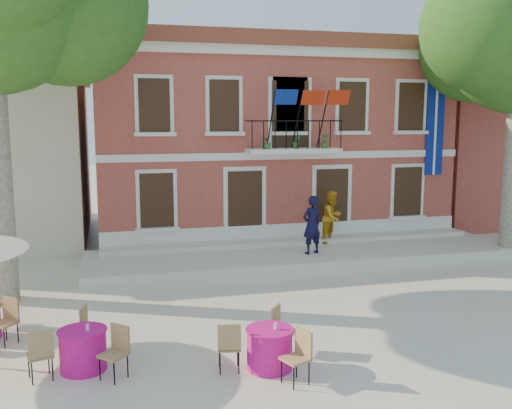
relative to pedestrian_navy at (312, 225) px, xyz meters
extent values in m
plane|color=beige|center=(-2.09, -3.87, -1.24)|extent=(90.00, 90.00, 0.00)
cube|color=#B44E41|center=(-0.09, 6.13, 2.26)|extent=(13.00, 8.00, 7.00)
cube|color=brown|center=(-0.09, 6.13, 6.01)|extent=(13.50, 8.50, 0.50)
cube|color=silver|center=(-0.09, 2.18, 5.61)|extent=(13.30, 0.35, 0.35)
cube|color=silver|center=(-0.09, 1.68, 2.26)|extent=(3.20, 0.90, 0.15)
cube|color=black|center=(-0.09, 1.28, 3.26)|extent=(3.20, 0.04, 0.04)
cube|color=navy|center=(5.51, 2.07, 3.06)|extent=(0.70, 0.05, 3.60)
cube|color=navy|center=(-0.99, 0.93, 4.01)|extent=(0.76, 0.27, 0.47)
cube|color=#AF240B|center=(-0.09, 0.93, 4.01)|extent=(0.76, 0.29, 0.47)
cube|color=#AF240B|center=(0.81, 0.93, 4.01)|extent=(0.76, 0.27, 0.47)
imported|color=#26591E|center=(-1.09, 1.38, 2.58)|extent=(0.43, 0.37, 0.48)
imported|color=#26591E|center=(-0.09, 1.38, 2.58)|extent=(0.26, 0.21, 0.48)
imported|color=#26591E|center=(0.91, 1.38, 2.58)|extent=(0.27, 0.27, 0.48)
cube|color=#B44E41|center=(11.91, 7.13, 1.76)|extent=(9.00, 9.00, 6.00)
cube|color=brown|center=(11.91, 7.13, 4.96)|extent=(9.40, 9.40, 0.40)
cube|color=silver|center=(-0.09, 0.53, -1.09)|extent=(14.00, 3.40, 0.30)
imported|color=black|center=(0.00, 0.00, 0.00)|extent=(0.79, 0.64, 1.88)
imported|color=#C88717|center=(1.24, 1.32, -0.03)|extent=(1.12, 1.07, 1.82)
cube|color=tan|center=(-8.36, -4.72, -0.76)|extent=(0.59, 0.59, 0.95)
cylinder|color=#F216A2|center=(-3.42, -7.17, -0.86)|extent=(0.84, 0.84, 0.75)
cylinder|color=#F216A2|center=(-3.42, -7.17, -0.48)|extent=(0.90, 0.90, 0.02)
cube|color=tan|center=(-2.95, -6.58, -0.76)|extent=(0.59, 0.59, 0.95)
cube|color=tan|center=(-4.17, -7.05, -0.76)|extent=(0.48, 0.48, 0.95)
cube|color=tan|center=(-3.16, -7.87, -0.76)|extent=(0.54, 0.54, 0.95)
cylinder|color=#F216A2|center=(-6.76, -6.37, -0.86)|extent=(0.84, 0.84, 0.75)
cylinder|color=#F216A2|center=(-6.76, -6.37, -0.48)|extent=(0.90, 0.90, 0.02)
cube|color=tan|center=(-6.22, -6.89, -0.76)|extent=(0.59, 0.59, 0.95)
cube|color=tan|center=(-6.58, -5.64, -0.76)|extent=(0.51, 0.51, 0.95)
cube|color=tan|center=(-7.48, -6.58, -0.76)|extent=(0.52, 0.52, 0.95)
camera|label=1|loc=(-6.16, -16.78, 3.37)|focal=40.00mm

